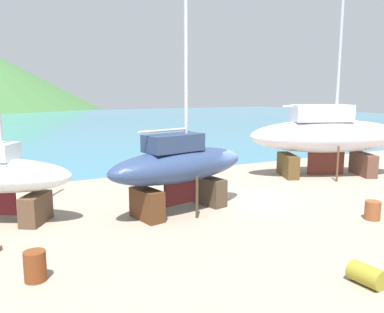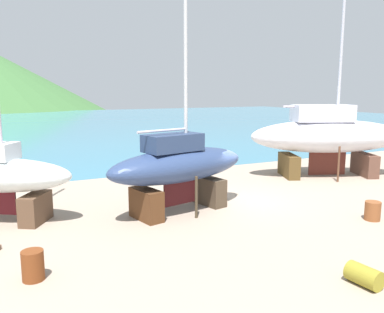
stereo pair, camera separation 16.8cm
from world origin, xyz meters
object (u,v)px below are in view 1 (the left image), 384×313
barrel_blue_faded (373,210)px  sailboat_mid_port (327,135)px  sailboat_far_slipway (179,166)px  barrel_tipped_right (366,275)px  barrel_rust_mid (35,266)px

barrel_blue_faded → sailboat_mid_port: bearing=57.5°
sailboat_far_slipway → barrel_blue_faded: 8.17m
sailboat_mid_port → barrel_tipped_right: sailboat_mid_port is taller
sailboat_mid_port → barrel_rust_mid: bearing=-137.0°
sailboat_far_slipway → barrel_rust_mid: sailboat_far_slipway is taller
sailboat_mid_port → sailboat_far_slipway: bearing=-144.5°
barrel_tipped_right → barrel_blue_faded: size_ratio=1.19×
sailboat_mid_port → barrel_tipped_right: size_ratio=19.22×
sailboat_far_slipway → barrel_tipped_right: size_ratio=11.71×
sailboat_mid_port → barrel_blue_faded: (-4.58, -7.20, -2.14)m
sailboat_far_slipway → sailboat_mid_port: (11.18, 2.66, 0.52)m
barrel_rust_mid → barrel_tipped_right: barrel_rust_mid is taller
sailboat_mid_port → barrel_tipped_right: 14.62m
sailboat_far_slipway → sailboat_mid_port: bearing=0.9°
barrel_rust_mid → barrel_tipped_right: size_ratio=0.93×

